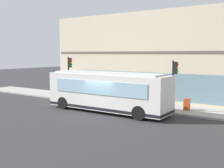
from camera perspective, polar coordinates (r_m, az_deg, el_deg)
ground at (r=21.16m, az=-1.87°, el=-6.05°), size 120.00×120.00×0.00m
sidewalk_curb at (r=24.72m, az=4.20°, el=-4.10°), size 3.54×40.00×0.15m
building_corner at (r=29.20m, az=9.81°, el=5.49°), size 7.55×21.25×8.36m
city_bus_nearside at (r=21.58m, az=-0.98°, el=-1.62°), size 2.72×10.08×3.07m
traffic_light_near_corner at (r=21.34m, az=12.66°, el=1.59°), size 0.32×0.49×3.84m
traffic_light_down_block at (r=27.07m, az=-8.71°, el=2.91°), size 0.32×0.49×4.05m
fire_hydrant at (r=23.38m, az=8.08°, el=-3.66°), size 0.35×0.35×0.74m
pedestrian_near_hydrant at (r=23.64m, az=4.21°, el=-1.80°), size 0.32×0.32×1.82m
pedestrian_by_light_pole at (r=29.97m, az=-7.28°, el=-0.35°), size 0.32×0.32×1.65m
pedestrian_near_building_entrance at (r=27.96m, az=-7.14°, el=-0.89°), size 0.32×0.32×1.60m
newspaper_vending_box at (r=22.35m, az=15.07°, el=-4.03°), size 0.44×0.42×0.90m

